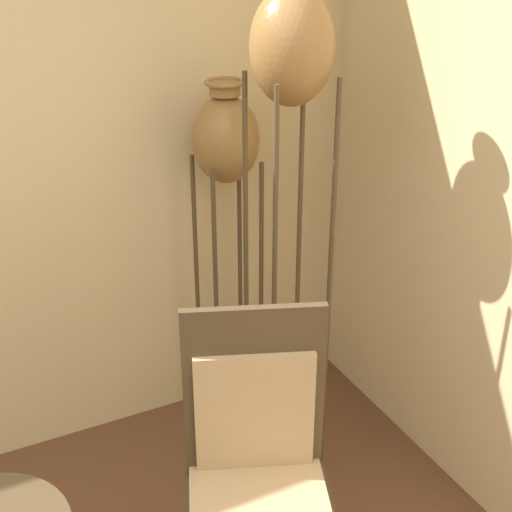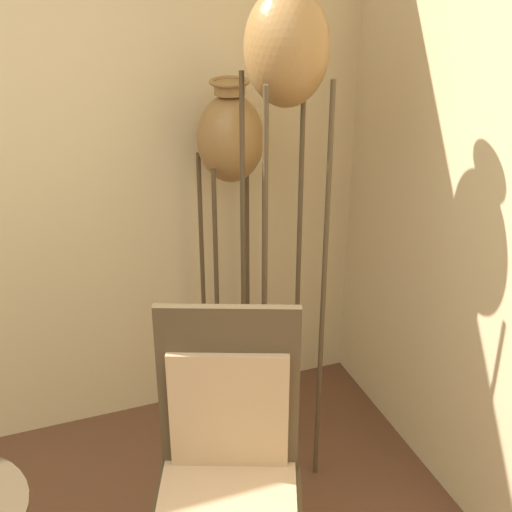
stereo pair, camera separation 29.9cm
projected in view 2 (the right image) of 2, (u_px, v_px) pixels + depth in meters
The scene contains 3 objects.
vase_stand_tall at pixel (287, 64), 2.47m from camera, with size 0.30×0.30×2.13m.
vase_stand_medium at pixel (231, 148), 2.96m from camera, with size 0.28×0.28×1.66m.
chair at pixel (228, 462), 2.35m from camera, with size 0.63×0.62×1.15m.
Camera 2 is at (0.24, -1.11, 2.27)m, focal length 50.00 mm.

